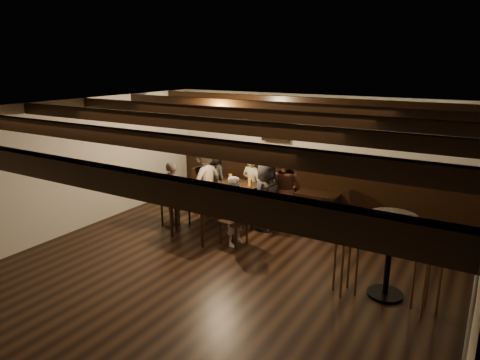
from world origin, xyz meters
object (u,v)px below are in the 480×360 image
Objects in this scene: bar_stool_right at (426,281)px; high_top_table at (390,244)px; bar_stool_left at (345,263)px; person_left_near at (205,179)px; chair_left_far at (175,210)px; person_right_far at (236,211)px; chair_right_far at (235,229)px; person_bench_centre at (252,184)px; chair_left_near at (206,199)px; person_bench_left at (214,177)px; dining_table at (219,194)px; person_right_near at (266,196)px; chair_right_near at (264,215)px; person_left_far at (173,194)px; person_bench_right at (286,189)px.

high_top_table is at bearing 174.46° from bar_stool_right.
person_left_near is at bearing 168.31° from bar_stool_left.
chair_left_far is 0.82× the size of person_right_far.
chair_left_far is 1.44m from chair_right_far.
high_top_table is at bearing 154.28° from person_bench_centre.
chair_left_near is 0.59m from person_bench_left.
person_bench_centre is (0.11, 1.04, -0.04)m from dining_table.
bar_stool_left is (1.99, -1.49, -0.22)m from person_right_near.
person_bench_left is at bearing 167.69° from bar_stool_right.
chair_right_near is 0.71× the size of person_left_far.
bar_stool_right is at bearing 16.47° from bar_stool_left.
high_top_table is (4.08, -0.55, 0.13)m from person_left_far.
person_left_near is at bearing 90.00° from chair_right_near.
person_right_near is at bearing 152.74° from high_top_table.
chair_left_near is 1.51m from person_right_near.
person_left_near is at bearing 180.00° from person_left_far.
chair_right_near is at bearing 166.33° from bar_stool_right.
bar_stool_left is (2.78, -1.12, -0.22)m from dining_table.
chair_right_far is at bearing 90.00° from person_right_far.
high_top_table is (4.05, -0.54, 0.45)m from chair_left_far.
bar_stool_left is at bearing 70.64° from person_left_near.
chair_left_near is 4.73m from bar_stool_right.
person_bench_left is (-1.56, 0.62, 0.36)m from chair_right_near.
chair_right_near is at bearing 121.50° from person_left_far.
person_bench_centre is 0.84× the size of person_left_near.
person_right_near reaches higher than high_top_table.
person_right_near is (0.79, 0.37, 0.00)m from dining_table.
bar_stool_left is (2.68, -2.17, -0.17)m from person_bench_centre.
chair_left_near is at bearing 111.77° from person_bench_left.
high_top_table is (2.62, -0.39, 0.48)m from chair_right_far.
chair_right_near reaches higher than chair_right_far.
person_right_far is (1.37, -1.05, 0.31)m from chair_left_near.
dining_table is 1.57× the size of person_left_far.
high_top_table is at bearing -92.63° from person_right_far.
bar_stool_right is (4.45, -1.59, 0.14)m from chair_left_near.
person_left_near reaches higher than bar_stool_right.
chair_left_far is at bearing 90.00° from person_left_far.
high_top_table is at bearing 76.07° from person_left_near.
bar_stool_right is (3.09, -0.55, -0.17)m from person_right_far.
person_left_near is at bearing 15.26° from person_bench_right.
person_left_far is at bearing 96.34° from person_bench_left.
person_left_near reaches higher than person_right_near.
bar_stool_right reaches higher than chair_right_far.
person_bench_left reaches higher than chair_right_near.
dining_table is 0.88m from person_left_near.
chair_right_far is 0.34m from person_right_far.
dining_table is at bearing 45.00° from person_bench_right.
person_right_far is at bearing 90.00° from person_left_far.
person_right_far is (-0.29, -1.33, -0.10)m from person_bench_right.
chair_left_far is at bearing 122.02° from chair_right_near.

